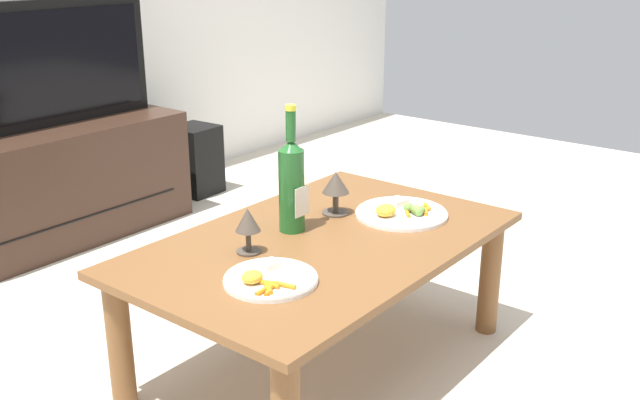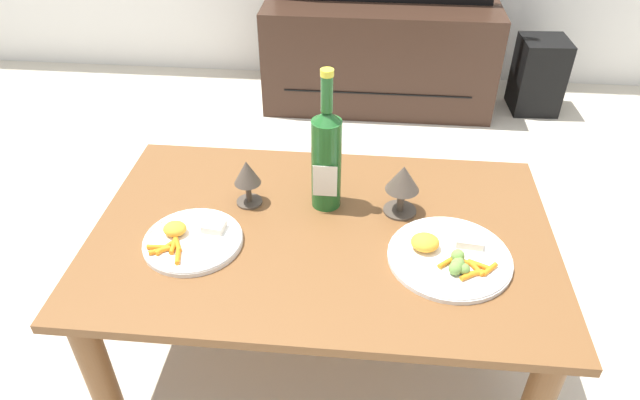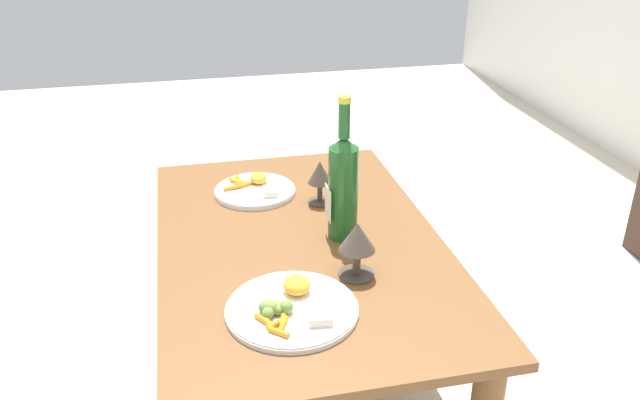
# 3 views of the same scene
# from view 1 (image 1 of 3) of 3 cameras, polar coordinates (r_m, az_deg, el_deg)

# --- Properties ---
(ground_plane) EXTENTS (6.40, 6.40, 0.00)m
(ground_plane) POSITION_cam_1_polar(r_m,az_deg,el_deg) (2.38, 0.14, -12.65)
(ground_plane) COLOR beige
(dining_table) EXTENTS (1.18, 0.75, 0.43)m
(dining_table) POSITION_cam_1_polar(r_m,az_deg,el_deg) (2.21, 0.15, -4.71)
(dining_table) COLOR brown
(dining_table) RESTS_ON ground_plane
(tv_stand) EXTENTS (1.11, 0.50, 0.51)m
(tv_stand) POSITION_cam_1_polar(r_m,az_deg,el_deg) (3.49, -19.66, 1.39)
(tv_stand) COLOR #382319
(tv_stand) RESTS_ON ground_plane
(tv_screen) EXTENTS (1.02, 0.05, 0.53)m
(tv_screen) POSITION_cam_1_polar(r_m,az_deg,el_deg) (3.37, -20.63, 9.85)
(tv_screen) COLOR black
(tv_screen) RESTS_ON tv_stand
(floor_speaker) EXTENTS (0.23, 0.23, 0.36)m
(floor_speaker) POSITION_cam_1_polar(r_m,az_deg,el_deg) (3.93, -9.69, 3.11)
(floor_speaker) COLOR black
(floor_speaker) RESTS_ON ground_plane
(wine_bottle) EXTENTS (0.08, 0.08, 0.39)m
(wine_bottle) POSITION_cam_1_polar(r_m,az_deg,el_deg) (2.19, -2.30, 1.36)
(wine_bottle) COLOR #1E5923
(wine_bottle) RESTS_ON dining_table
(goblet_left) EXTENTS (0.07, 0.07, 0.13)m
(goblet_left) POSITION_cam_1_polar(r_m,az_deg,el_deg) (2.06, -5.64, -1.79)
(goblet_left) COLOR #473D33
(goblet_left) RESTS_ON dining_table
(goblet_right) EXTENTS (0.09, 0.09, 0.14)m
(goblet_right) POSITION_cam_1_polar(r_m,az_deg,el_deg) (2.35, 1.23, 1.16)
(goblet_right) COLOR #473D33
(goblet_right) RESTS_ON dining_table
(dinner_plate_left) EXTENTS (0.25, 0.25, 0.04)m
(dinner_plate_left) POSITION_cam_1_polar(r_m,az_deg,el_deg) (1.91, -3.96, -6.13)
(dinner_plate_left) COLOR white
(dinner_plate_left) RESTS_ON dining_table
(dinner_plate_right) EXTENTS (0.30, 0.30, 0.05)m
(dinner_plate_right) POSITION_cam_1_polar(r_m,az_deg,el_deg) (2.37, 6.36, -0.95)
(dinner_plate_right) COLOR white
(dinner_plate_right) RESTS_ON dining_table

